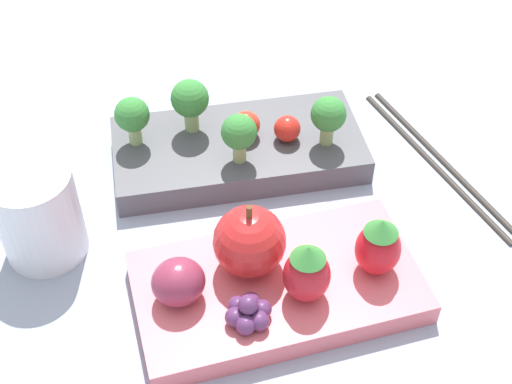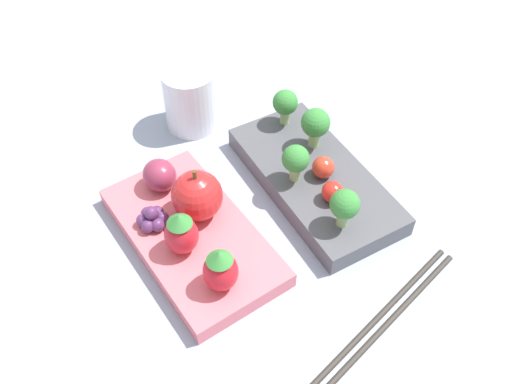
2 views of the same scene
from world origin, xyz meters
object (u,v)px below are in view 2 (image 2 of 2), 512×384
at_px(broccoli_floret_1, 315,124).
at_px(grape_cluster, 152,218).
at_px(broccoli_floret_3, 345,205).
at_px(apple, 197,196).
at_px(broccoli_floret_2, 295,159).
at_px(cherry_tomato_0, 333,192).
at_px(bento_box_fruit, 192,236).
at_px(drinking_cup, 190,99).
at_px(bento_box_savoury, 315,179).
at_px(broccoli_floret_0, 285,103).
at_px(cherry_tomato_1, 323,167).
at_px(chopsticks_pair, 384,318).
at_px(strawberry_0, 182,234).
at_px(strawberry_1, 220,270).
at_px(plum, 160,175).

height_order(broccoli_floret_1, grape_cluster, broccoli_floret_1).
xyz_separation_m(broccoli_floret_3, apple, (-0.11, -0.10, -0.01)).
distance_m(broccoli_floret_2, cherry_tomato_0, 0.05).
bearing_deg(bento_box_fruit, drinking_cup, 145.85).
bearing_deg(bento_box_savoury, broccoli_floret_0, 162.50).
xyz_separation_m(broccoli_floret_3, cherry_tomato_1, (-0.06, 0.03, -0.02)).
xyz_separation_m(bento_box_savoury, chopsticks_pair, (0.16, -0.06, -0.01)).
distance_m(drinking_cup, chopsticks_pair, 0.34).
height_order(strawberry_0, strawberry_1, same).
bearing_deg(grape_cluster, drinking_cup, 133.24).
relative_size(cherry_tomato_1, strawberry_0, 0.48).
xyz_separation_m(broccoli_floret_1, plum, (-0.06, -0.17, -0.02)).
xyz_separation_m(broccoli_floret_0, strawberry_0, (0.08, -0.20, -0.01)).
relative_size(broccoli_floret_0, broccoli_floret_3, 0.98).
relative_size(broccoli_floret_0, grape_cluster, 1.35).
bearing_deg(broccoli_floret_0, broccoli_floret_1, 0.87).
distance_m(broccoli_floret_1, grape_cluster, 0.21).
xyz_separation_m(broccoli_floret_1, chopsticks_pair, (0.20, -0.09, -0.05)).
bearing_deg(plum, drinking_cup, 130.92).
xyz_separation_m(strawberry_0, strawberry_1, (0.05, 0.00, -0.00)).
height_order(bento_box_savoury, drinking_cup, drinking_cup).
bearing_deg(apple, broccoli_floret_3, 44.01).
bearing_deg(broccoli_floret_1, bento_box_fruit, -85.96).
bearing_deg(broccoli_floret_0, drinking_cup, -140.98).
bearing_deg(broccoli_floret_2, strawberry_0, -88.82).
height_order(bento_box_savoury, plum, plum).
relative_size(bento_box_savoury, drinking_cup, 2.92).
height_order(cherry_tomato_1, strawberry_0, strawberry_0).
height_order(cherry_tomato_1, plum, plum).
height_order(apple, strawberry_1, apple).
bearing_deg(chopsticks_pair, bento_box_fruit, -154.78).
bearing_deg(chopsticks_pair, apple, -161.20).
height_order(broccoli_floret_3, drinking_cup, drinking_cup).
bearing_deg(grape_cluster, cherry_tomato_0, 60.45).
bearing_deg(cherry_tomato_0, chopsticks_pair, -21.44).
bearing_deg(cherry_tomato_1, chopsticks_pair, -22.59).
bearing_deg(broccoli_floret_0, chopsticks_pair, -19.73).
xyz_separation_m(bento_box_fruit, drinking_cup, (-0.15, 0.10, 0.03)).
distance_m(bento_box_fruit, drinking_cup, 0.19).
xyz_separation_m(broccoli_floret_1, apple, (-0.00, -0.16, -0.01)).
relative_size(cherry_tomato_1, chopsticks_pair, 0.12).
xyz_separation_m(strawberry_1, grape_cluster, (-0.10, -0.01, -0.02)).
distance_m(cherry_tomato_1, chopsticks_pair, 0.17).
height_order(grape_cluster, drinking_cup, drinking_cup).
bearing_deg(broccoli_floret_3, bento_box_savoury, 157.59).
relative_size(apple, strawberry_0, 1.21).
height_order(cherry_tomato_1, grape_cluster, cherry_tomato_1).
bearing_deg(bento_box_fruit, bento_box_savoury, 82.14).
distance_m(broccoli_floret_3, grape_cluster, 0.19).
height_order(cherry_tomato_0, chopsticks_pair, cherry_tomato_0).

